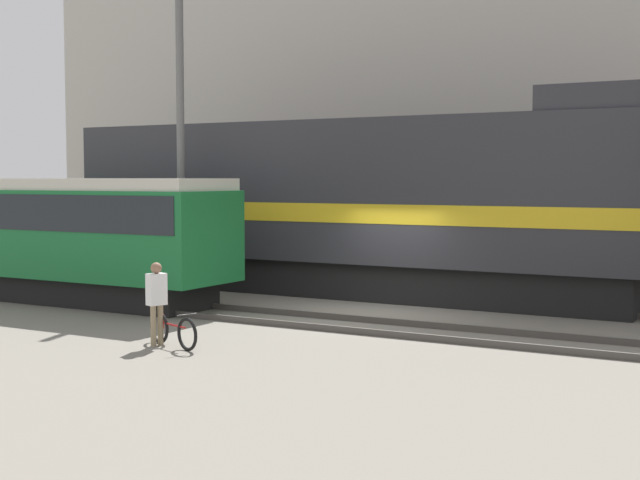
{
  "coord_description": "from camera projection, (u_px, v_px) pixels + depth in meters",
  "views": [
    {
      "loc": [
        9.4,
        -18.96,
        3.25
      ],
      "look_at": [
        -0.84,
        -0.92,
        1.8
      ],
      "focal_mm": 50.0,
      "sensor_mm": 36.0,
      "label": 1
    }
  ],
  "objects": [
    {
      "name": "person",
      "position": [
        157.0,
        295.0,
        17.2
      ],
      "size": [
        0.33,
        0.41,
        1.62
      ],
      "color": "#8C7A5B",
      "rests_on": "ground"
    },
    {
      "name": "track_far",
      "position": [
        419.0,
        297.0,
        23.88
      ],
      "size": [
        60.0,
        1.5,
        0.14
      ],
      "color": "#47423D",
      "rests_on": "ground"
    },
    {
      "name": "building_backdrop",
      "position": [
        524.0,
        88.0,
        31.49
      ],
      "size": [
        38.52,
        6.0,
        12.87
      ],
      "color": "#B7B2A8",
      "rests_on": "ground"
    },
    {
      "name": "track_near",
      "position": [
        331.0,
        322.0,
        19.63
      ],
      "size": [
        60.0,
        1.5,
        0.14
      ],
      "color": "#47423D",
      "rests_on": "ground"
    },
    {
      "name": "bicycle",
      "position": [
        173.0,
        331.0,
        17.07
      ],
      "size": [
        1.57,
        0.67,
        0.7
      ],
      "color": "black",
      "rests_on": "ground"
    },
    {
      "name": "freight_locomotive",
      "position": [
        354.0,
        204.0,
        24.68
      ],
      "size": [
        17.04,
        3.04,
        5.4
      ],
      "color": "black",
      "rests_on": "ground"
    },
    {
      "name": "streetcar",
      "position": [
        63.0,
        231.0,
        23.48
      ],
      "size": [
        9.86,
        2.54,
        3.24
      ],
      "color": "black",
      "rests_on": "ground"
    },
    {
      "name": "ground_plane",
      "position": [
        370.0,
        314.0,
        21.31
      ],
      "size": [
        120.0,
        120.0,
        0.0
      ],
      "primitive_type": "plane",
      "color": "slate"
    },
    {
      "name": "utility_pole_left",
      "position": [
        181.0,
        134.0,
        24.44
      ],
      "size": [
        0.22,
        0.22,
        8.91
      ],
      "color": "#595959",
      "rests_on": "ground"
    }
  ]
}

